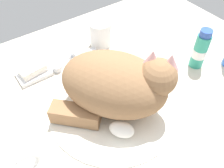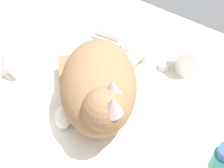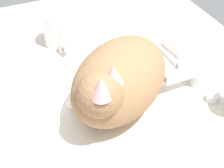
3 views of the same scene
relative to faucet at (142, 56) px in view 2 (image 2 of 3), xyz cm
name	(u,v)px [view 2 (image 2 of 3)]	position (x,y,z in cm)	size (l,w,h in cm)	color
ground_plane	(100,111)	(0.00, -18.03, -3.85)	(110.00, 82.50, 3.00)	beige
sink_basin	(100,106)	(0.00, -18.03, -1.97)	(32.82, 32.82, 0.75)	white
faucet	(142,56)	(0.00, 0.00, 0.00)	(14.52, 10.87, 5.29)	silver
cat	(98,87)	(0.46, -18.85, 5.83)	(29.28, 29.49, 16.51)	#936B47
rinse_cup	(190,58)	(11.00, 4.55, 1.64)	(6.68, 6.68, 7.97)	white
soap_dish	(111,36)	(-12.12, 3.48, -1.75)	(9.00, 6.40, 1.20)	white
soap_bar	(111,31)	(-12.12, 3.48, -0.09)	(7.05, 4.35, 2.11)	white
toothpaste_bottle	(219,168)	(28.28, -19.63, 3.23)	(3.91, 3.91, 12.04)	teal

